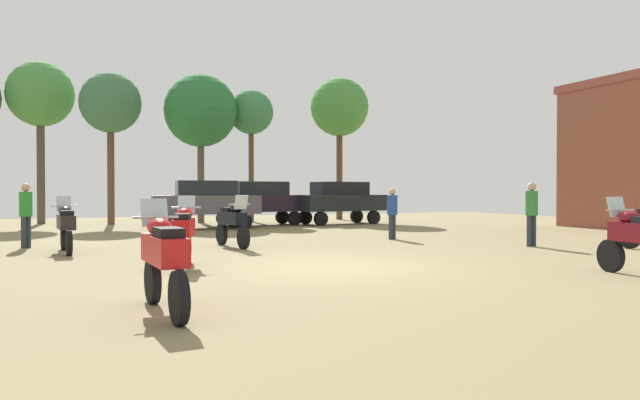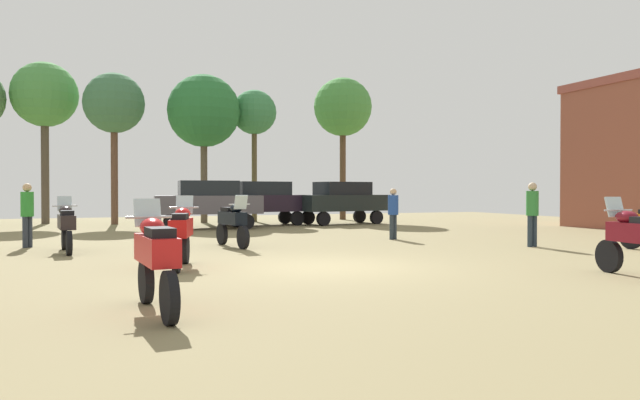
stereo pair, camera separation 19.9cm
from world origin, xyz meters
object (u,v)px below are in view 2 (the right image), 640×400
(motorcycle_5, at_px, (637,238))
(person_1, at_px, (532,209))
(person_2, at_px, (393,210))
(tree_6, at_px, (45,96))
(car_3, at_px, (342,200))
(tree_8, at_px, (114,105))
(tree_4, at_px, (204,112))
(car_2, at_px, (208,201))
(tree_2, at_px, (254,114))
(tree_3, at_px, (343,108))
(motorcycle_9, at_px, (66,225))
(motorcycle_2, at_px, (156,257))
(car_1, at_px, (262,200))
(motorcycle_6, at_px, (232,221))
(motorcycle_13, at_px, (181,233))
(person_3, at_px, (27,210))

(motorcycle_5, relative_size, person_1, 1.16)
(person_2, distance_m, tree_6, 18.74)
(car_3, distance_m, tree_6, 15.05)
(tree_8, bearing_deg, tree_4, -2.66)
(person_1, bearing_deg, tree_6, 123.25)
(car_2, relative_size, tree_8, 0.62)
(person_2, relative_size, tree_6, 0.22)
(car_2, bearing_deg, person_2, -144.50)
(tree_2, relative_size, tree_3, 0.87)
(person_2, distance_m, tree_2, 13.40)
(motorcycle_9, distance_m, person_2, 9.81)
(motorcycle_2, distance_m, person_1, 12.26)
(motorcycle_5, xyz_separation_m, car_1, (-2.03, 18.37, 0.45))
(car_1, bearing_deg, tree_8, 56.99)
(motorcycle_5, relative_size, person_2, 1.27)
(motorcycle_6, xyz_separation_m, tree_3, (9.18, 13.54, 5.39))
(tree_8, bearing_deg, motorcycle_2, -90.61)
(motorcycle_5, distance_m, tree_4, 22.39)
(motorcycle_13, bearing_deg, car_3, 70.08)
(person_3, distance_m, tree_3, 19.36)
(motorcycle_5, bearing_deg, motorcycle_13, 156.42)
(tree_2, bearing_deg, motorcycle_13, -109.34)
(motorcycle_6, relative_size, tree_6, 0.28)
(motorcycle_6, relative_size, person_3, 1.22)
(tree_2, xyz_separation_m, tree_4, (-2.62, -0.25, -0.03))
(motorcycle_9, relative_size, car_1, 0.49)
(person_1, relative_size, tree_8, 0.26)
(person_1, bearing_deg, person_2, 119.66)
(motorcycle_5, bearing_deg, tree_8, 117.30)
(motorcycle_2, distance_m, motorcycle_6, 9.10)
(car_2, xyz_separation_m, car_3, (6.58, 1.26, 0.00))
(tree_3, bearing_deg, motorcycle_6, -124.12)
(car_3, distance_m, person_3, 14.85)
(tree_2, xyz_separation_m, tree_3, (5.08, 0.34, 0.59))
(person_1, xyz_separation_m, tree_6, (-13.73, 17.75, 5.02))
(car_1, bearing_deg, tree_4, 28.61)
(car_3, bearing_deg, motorcycle_13, 136.23)
(car_3, bearing_deg, person_2, 158.48)
(motorcycle_2, height_order, tree_4, tree_4)
(person_1, distance_m, tree_4, 17.77)
(motorcycle_5, height_order, tree_8, tree_8)
(tree_8, bearing_deg, car_1, -27.83)
(person_2, bearing_deg, tree_3, 46.24)
(tree_8, bearing_deg, tree_3, 1.93)
(motorcycle_13, bearing_deg, person_2, 47.72)
(car_3, bearing_deg, car_1, 74.34)
(car_1, bearing_deg, motorcycle_5, -178.86)
(tree_3, bearing_deg, person_3, -141.26)
(tree_2, bearing_deg, tree_6, 171.07)
(motorcycle_5, relative_size, car_2, 0.48)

